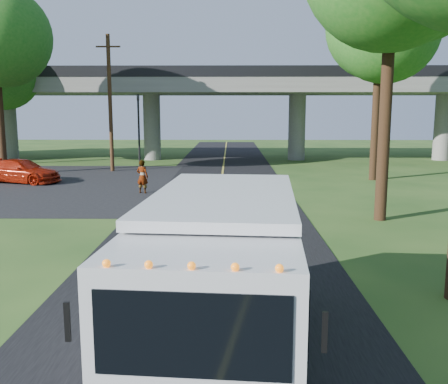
{
  "coord_description": "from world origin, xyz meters",
  "views": [
    {
      "loc": [
        0.53,
        -9.56,
        4.12
      ],
      "look_at": [
        0.33,
        5.71,
        1.6
      ],
      "focal_mm": 40.0,
      "sensor_mm": 36.0,
      "label": 1
    }
  ],
  "objects_px": {
    "utility_pole": "(110,103)",
    "red_sedan": "(22,171)",
    "pedestrian": "(142,177)",
    "step_van": "(221,273)",
    "tree_right_far": "(384,35)",
    "traffic_signal": "(139,123)"
  },
  "relations": [
    {
      "from": "step_van",
      "to": "tree_right_far",
      "type": "bearing_deg",
      "value": 72.24
    },
    {
      "from": "traffic_signal",
      "to": "pedestrian",
      "type": "relative_size",
      "value": 3.1
    },
    {
      "from": "tree_right_far",
      "to": "red_sedan",
      "type": "height_order",
      "value": "tree_right_far"
    },
    {
      "from": "tree_right_far",
      "to": "step_van",
      "type": "xyz_separation_m",
      "value": [
        -8.82,
        -21.56,
        -6.82
      ]
    },
    {
      "from": "traffic_signal",
      "to": "red_sedan",
      "type": "height_order",
      "value": "traffic_signal"
    },
    {
      "from": "tree_right_far",
      "to": "red_sedan",
      "type": "xyz_separation_m",
      "value": [
        -20.61,
        -1.31,
        -7.64
      ]
    },
    {
      "from": "tree_right_far",
      "to": "pedestrian",
      "type": "distance_m",
      "value": 15.82
    },
    {
      "from": "utility_pole",
      "to": "tree_right_far",
      "type": "distance_m",
      "value": 17.61
    },
    {
      "from": "tree_right_far",
      "to": "pedestrian",
      "type": "bearing_deg",
      "value": -159.44
    },
    {
      "from": "step_van",
      "to": "pedestrian",
      "type": "bearing_deg",
      "value": 108.77
    },
    {
      "from": "utility_pole",
      "to": "step_van",
      "type": "distance_m",
      "value": 27.08
    },
    {
      "from": "pedestrian",
      "to": "tree_right_far",
      "type": "bearing_deg",
      "value": -140.27
    },
    {
      "from": "tree_right_far",
      "to": "utility_pole",
      "type": "bearing_deg",
      "value": 166.0
    },
    {
      "from": "tree_right_far",
      "to": "red_sedan",
      "type": "bearing_deg",
      "value": -176.36
    },
    {
      "from": "red_sedan",
      "to": "utility_pole",
      "type": "bearing_deg",
      "value": -19.1
    },
    {
      "from": "step_van",
      "to": "red_sedan",
      "type": "xyz_separation_m",
      "value": [
        -11.78,
        20.25,
        -0.82
      ]
    },
    {
      "from": "step_van",
      "to": "utility_pole",
      "type": "bearing_deg",
      "value": 111.54
    },
    {
      "from": "utility_pole",
      "to": "red_sedan",
      "type": "height_order",
      "value": "utility_pole"
    },
    {
      "from": "step_van",
      "to": "traffic_signal",
      "type": "bearing_deg",
      "value": 107.46
    },
    {
      "from": "red_sedan",
      "to": "pedestrian",
      "type": "bearing_deg",
      "value": -99.02
    },
    {
      "from": "utility_pole",
      "to": "pedestrian",
      "type": "relative_size",
      "value": 5.36
    },
    {
      "from": "utility_pole",
      "to": "red_sedan",
      "type": "xyz_separation_m",
      "value": [
        -3.9,
        -5.48,
        -3.93
      ]
    }
  ]
}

